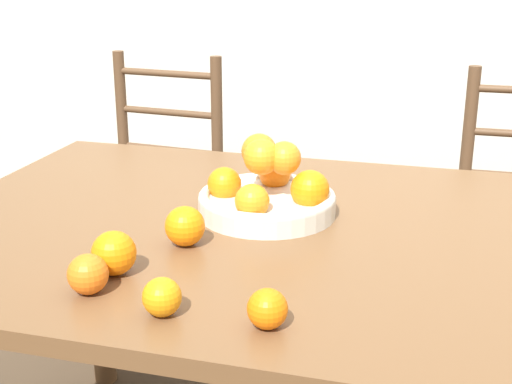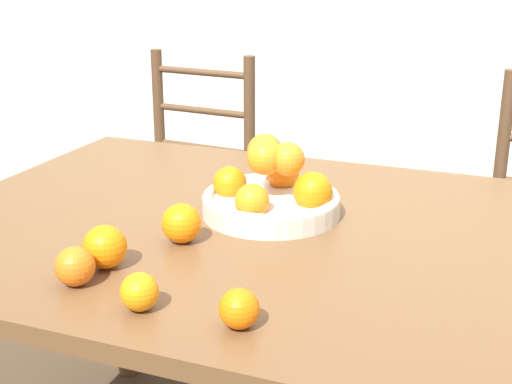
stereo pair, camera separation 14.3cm
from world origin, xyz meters
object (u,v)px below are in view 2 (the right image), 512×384
object	(u,v)px
orange_loose_1	(181,223)
orange_loose_0	(105,247)
orange_loose_4	(239,309)
chair_left	(185,196)
fruit_bowl	(272,193)
orange_loose_2	(75,266)
orange_loose_3	(140,292)

from	to	relation	value
orange_loose_1	orange_loose_0	bearing A→B (deg)	-115.23
orange_loose_4	chair_left	size ratio (longest dim) A/B	0.06
chair_left	orange_loose_0	bearing A→B (deg)	-64.24
fruit_bowl	orange_loose_0	world-z (taller)	fruit_bowl
orange_loose_1	chair_left	world-z (taller)	chair_left
orange_loose_2	orange_loose_3	xyz separation A→B (m)	(0.15, -0.04, -0.00)
fruit_bowl	chair_left	world-z (taller)	chair_left
fruit_bowl	orange_loose_3	xyz separation A→B (m)	(-0.05, -0.48, -0.02)
fruit_bowl	orange_loose_2	xyz separation A→B (m)	(-0.19, -0.44, -0.02)
orange_loose_0	orange_loose_1	size ratio (longest dim) A/B	1.02
orange_loose_3	orange_loose_1	bearing A→B (deg)	103.50
orange_loose_3	orange_loose_4	distance (m)	0.17
fruit_bowl	orange_loose_1	bearing A→B (deg)	-118.17
orange_loose_1	orange_loose_4	xyz separation A→B (m)	(0.23, -0.27, -0.01)
orange_loose_0	orange_loose_2	bearing A→B (deg)	-96.11
chair_left	orange_loose_1	bearing A→B (deg)	-57.86
fruit_bowl	orange_loose_3	bearing A→B (deg)	-95.38
orange_loose_0	orange_loose_2	distance (m)	0.08
orange_loose_3	orange_loose_0	bearing A→B (deg)	139.84
orange_loose_1	orange_loose_2	bearing A→B (deg)	-109.21
fruit_bowl	orange_loose_0	size ratio (longest dim) A/B	3.72
fruit_bowl	orange_loose_1	distance (m)	0.23
orange_loose_2	orange_loose_3	world-z (taller)	orange_loose_2
fruit_bowl	orange_loose_3	size ratio (longest dim) A/B	4.74
fruit_bowl	orange_loose_4	bearing A→B (deg)	-75.44
fruit_bowl	orange_loose_2	size ratio (longest dim) A/B	4.31
orange_loose_3	orange_loose_4	world-z (taller)	same
orange_loose_1	chair_left	xyz separation A→B (m)	(-0.51, 0.99, -0.33)
orange_loose_1	orange_loose_3	bearing A→B (deg)	-76.50
orange_loose_4	chair_left	distance (m)	1.49
orange_loose_0	orange_loose_3	distance (m)	0.18
orange_loose_0	chair_left	size ratio (longest dim) A/B	0.08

